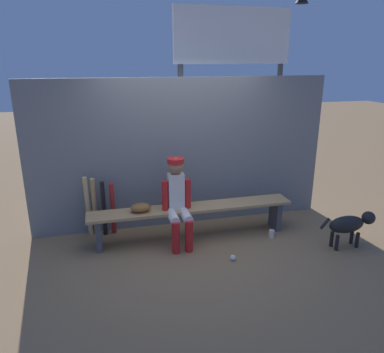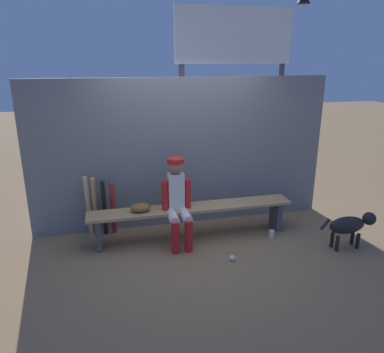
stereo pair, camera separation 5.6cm
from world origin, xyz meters
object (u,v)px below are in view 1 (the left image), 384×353
at_px(bat_aluminum_black, 104,209).
at_px(cup_on_bench, 166,205).
at_px(bat_wood_tan, 94,206).
at_px(dog, 350,224).
at_px(baseball, 233,258).
at_px(bat_aluminum_red, 113,209).
at_px(cup_on_ground, 272,234).
at_px(dugout_bench, 192,213).
at_px(bat_wood_natural, 88,206).
at_px(player_seated, 178,199).
at_px(baseball_glove, 141,208).
at_px(scoreboard, 236,56).

xyz_separation_m(bat_aluminum_black, cup_on_bench, (0.85, -0.36, 0.11)).
relative_size(bat_wood_tan, cup_on_bench, 8.25).
height_order(bat_wood_tan, dog, bat_wood_tan).
bearing_deg(baseball, bat_aluminum_red, 141.69).
relative_size(bat_aluminum_black, cup_on_ground, 7.69).
xyz_separation_m(dugout_bench, bat_wood_natural, (-1.44, 0.41, 0.08)).
distance_m(dugout_bench, bat_aluminum_red, 1.16).
height_order(cup_on_ground, dog, dog).
height_order(player_seated, baseball_glove, player_seated).
bearing_deg(dugout_bench, bat_aluminum_red, 160.65).
relative_size(baseball, scoreboard, 0.02).
distance_m(baseball, cup_on_ground, 0.91).
bearing_deg(cup_on_ground, bat_aluminum_red, 163.35).
xyz_separation_m(baseball, dog, (1.67, -0.04, 0.30)).
xyz_separation_m(dugout_bench, baseball_glove, (-0.73, 0.00, 0.16)).
height_order(bat_aluminum_red, bat_wood_natural, bat_wood_natural).
xyz_separation_m(cup_on_ground, dog, (0.90, -0.52, 0.28)).
height_order(dugout_bench, player_seated, player_seated).
height_order(cup_on_bench, scoreboard, scoreboard).
height_order(bat_aluminum_black, scoreboard, scoreboard).
height_order(baseball_glove, scoreboard, scoreboard).
xyz_separation_m(bat_aluminum_black, dog, (3.25, -1.17, -0.09)).
xyz_separation_m(player_seated, bat_wood_natural, (-1.21, 0.53, -0.20)).
distance_m(player_seated, scoreboard, 3.01).
xyz_separation_m(bat_wood_natural, cup_on_ground, (2.57, -0.69, -0.41)).
relative_size(bat_aluminum_red, cup_on_bench, 7.45).
bearing_deg(cup_on_ground, cup_on_bench, 168.83).
bearing_deg(bat_aluminum_black, baseball, -35.74).
distance_m(dugout_bench, bat_aluminum_black, 1.28).
distance_m(baseball, dog, 1.70).
bearing_deg(dugout_bench, dog, -21.44).
distance_m(baseball_glove, bat_wood_natural, 0.83).
bearing_deg(bat_wood_natural, dog, -19.25).
height_order(player_seated, dog, player_seated).
relative_size(player_seated, bat_aluminum_red, 1.48).
distance_m(cup_on_bench, scoreboard, 3.09).
bearing_deg(cup_on_bench, player_seated, -41.75).
height_order(bat_aluminum_red, dog, bat_aluminum_red).
bearing_deg(bat_wood_tan, player_seated, -25.62).
distance_m(bat_aluminum_red, bat_wood_natural, 0.35).
xyz_separation_m(bat_wood_tan, cup_on_bench, (0.98, -0.41, 0.09)).
bearing_deg(cup_on_ground, bat_aluminum_black, 164.43).
xyz_separation_m(bat_aluminum_red, baseball, (1.44, -1.14, -0.37)).
height_order(dugout_bench, cup_on_bench, cup_on_bench).
xyz_separation_m(dugout_bench, bat_wood_tan, (-1.35, 0.43, 0.07)).
distance_m(bat_wood_tan, cup_on_ground, 2.61).
xyz_separation_m(baseball, cup_on_ground, (0.78, 0.48, 0.02)).
bearing_deg(cup_on_ground, baseball_glove, 171.40).
distance_m(cup_on_bench, dog, 2.54).
relative_size(cup_on_bench, dog, 0.13).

